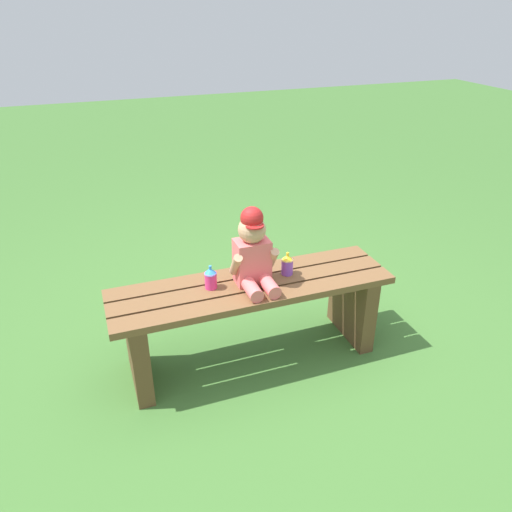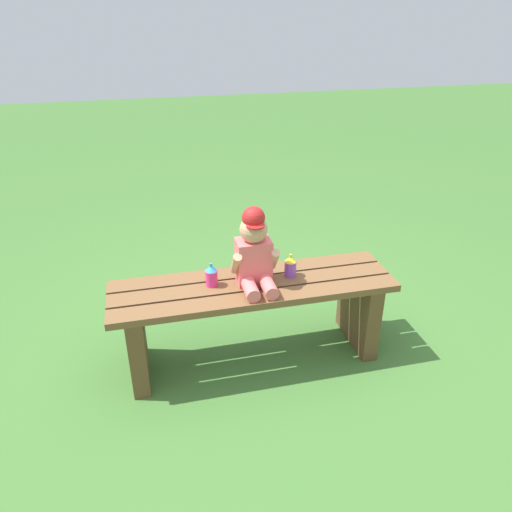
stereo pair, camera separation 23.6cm
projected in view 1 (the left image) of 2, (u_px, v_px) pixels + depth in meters
ground_plane at (252, 356)px, 2.70m from camera, size 16.00×16.00×0.00m
park_bench at (252, 309)px, 2.56m from camera, size 1.44×0.39×0.46m
child_figure at (253, 252)px, 2.41m from camera, size 0.23×0.27×0.40m
sippy_cup_left at (211, 278)px, 2.42m from camera, size 0.06×0.06×0.12m
sippy_cup_right at (287, 264)px, 2.55m from camera, size 0.06×0.06×0.12m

